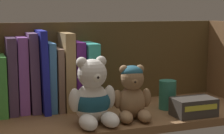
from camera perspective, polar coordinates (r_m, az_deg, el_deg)
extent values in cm
cube|color=brown|center=(99.64, 0.19, -7.77)|extent=(77.76, 27.65, 2.00)
cube|color=brown|center=(110.40, -2.41, 0.24)|extent=(80.16, 1.20, 26.07)
cube|color=green|center=(102.00, -16.96, -2.61)|extent=(2.81, 12.92, 15.85)
cube|color=#553C62|center=(101.78, -15.37, -1.25)|extent=(2.39, 10.86, 20.42)
cube|color=#9C57BD|center=(102.04, -13.78, -1.16)|extent=(2.63, 9.43, 20.46)
cube|color=#674875|center=(102.30, -12.22, -0.79)|extent=(2.72, 10.57, 21.53)
cube|color=#1E23AB|center=(102.58, -10.91, -0.52)|extent=(2.33, 14.99, 22.25)
cube|color=#4988C1|center=(103.22, -9.70, -1.39)|extent=(1.89, 12.28, 18.81)
cube|color=#80614F|center=(103.75, -8.55, -1.73)|extent=(1.64, 13.08, 17.30)
cube|color=tan|center=(103.92, -7.22, -0.54)|extent=(2.71, 13.47, 21.39)
cube|color=#601F7F|center=(104.83, -5.60, -1.13)|extent=(2.63, 12.61, 18.87)
cube|color=#3EBDAE|center=(105.72, -3.86, -1.13)|extent=(3.34, 14.86, 18.48)
ellipsoid|color=white|center=(90.13, -3.16, -5.60)|extent=(8.50, 7.80, 10.00)
sphere|color=white|center=(88.14, -3.08, -1.04)|extent=(7.11, 7.11, 7.11)
sphere|color=white|center=(87.33, -4.74, 0.70)|extent=(2.67, 2.67, 2.67)
sphere|color=white|center=(89.09, -1.72, 0.88)|extent=(2.67, 2.67, 2.67)
sphere|color=white|center=(85.90, -2.47, -1.58)|extent=(2.67, 2.67, 2.67)
sphere|color=black|center=(85.04, -2.24, -1.63)|extent=(0.93, 0.93, 0.93)
ellipsoid|color=white|center=(85.79, -3.72, -8.59)|extent=(4.46, 6.94, 3.56)
ellipsoid|color=white|center=(87.77, -0.32, -8.17)|extent=(4.46, 6.94, 3.56)
ellipsoid|color=white|center=(87.90, -5.80, -5.16)|extent=(3.09, 3.09, 5.78)
ellipsoid|color=white|center=(91.05, -0.40, -4.63)|extent=(3.09, 3.09, 5.78)
ellipsoid|color=navy|center=(90.07, -3.16, -5.45)|extent=(9.20, 8.50, 7.00)
ellipsoid|color=#93704C|center=(94.42, 3.07, -5.45)|extent=(7.12, 6.54, 8.38)
sphere|color=#93704C|center=(92.71, 3.16, -1.82)|extent=(5.96, 5.96, 5.96)
sphere|color=#93704C|center=(92.26, 1.85, -0.40)|extent=(2.23, 2.23, 2.23)
sphere|color=#93704C|center=(93.23, 4.36, -0.32)|extent=(2.23, 2.23, 2.23)
sphere|color=#9B754E|center=(90.76, 3.48, -2.28)|extent=(2.23, 2.23, 2.23)
sphere|color=black|center=(90.01, 3.60, -2.33)|extent=(0.78, 0.78, 0.78)
ellipsoid|color=#93704C|center=(90.88, 2.23, -7.77)|extent=(4.24, 6.07, 2.98)
ellipsoid|color=#93704C|center=(91.98, 5.05, -7.60)|extent=(4.24, 6.07, 2.98)
ellipsoid|color=#93704C|center=(92.98, 0.87, -5.00)|extent=(2.79, 2.79, 4.84)
ellipsoid|color=#93704C|center=(94.72, 5.36, -4.78)|extent=(2.79, 2.79, 4.84)
ellipsoid|color=#24576D|center=(92.83, 3.11, -0.78)|extent=(5.66, 5.66, 3.28)
cylinder|color=#2D7A66|center=(104.25, 8.60, -4.27)|extent=(4.85, 4.85, 8.09)
cube|color=#38332D|center=(99.07, 12.55, -6.05)|extent=(11.14, 6.80, 4.76)
cube|color=gold|center=(96.11, 13.68, -6.18)|extent=(9.47, 0.16, 1.33)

